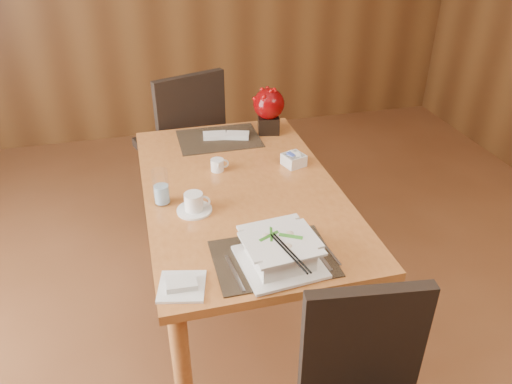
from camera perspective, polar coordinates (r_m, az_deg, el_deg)
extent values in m
cube|color=#C27235|center=(2.36, -1.73, 0.11)|extent=(0.90, 1.50, 0.04)
cylinder|color=#C27235|center=(2.05, -8.30, -20.35)|extent=(0.07, 0.07, 0.71)
cylinder|color=#C27235|center=(3.11, -11.52, -0.36)|extent=(0.07, 0.07, 0.71)
cylinder|color=#C27235|center=(2.21, 13.02, -16.09)|extent=(0.07, 0.07, 0.71)
cylinder|color=#C27235|center=(3.21, 2.40, 1.45)|extent=(0.07, 0.07, 0.71)
cube|color=black|center=(1.91, 1.98, -7.57)|extent=(0.45, 0.33, 0.01)
cube|color=black|center=(2.83, -4.24, 6.10)|extent=(0.45, 0.33, 0.01)
cube|color=white|center=(1.89, 2.70, -8.09)|extent=(0.32, 0.32, 0.01)
cube|color=white|center=(1.85, 2.74, -6.76)|extent=(0.23, 0.23, 0.10)
cylinder|color=#D7C374|center=(1.85, 2.75, -6.70)|extent=(0.19, 0.19, 0.08)
cylinder|color=white|center=(2.19, -7.05, -2.06)|extent=(0.15, 0.15, 0.01)
cylinder|color=white|center=(2.17, -7.13, -1.09)|extent=(0.10, 0.10, 0.08)
cylinder|color=black|center=(2.15, -7.18, -0.34)|extent=(0.07, 0.07, 0.01)
cylinder|color=white|center=(2.23, -10.80, 0.56)|extent=(0.10, 0.10, 0.17)
cube|color=white|center=(2.54, 4.33, 3.68)|extent=(0.12, 0.12, 0.06)
cube|color=black|center=(2.89, 1.44, 7.77)|extent=(0.14, 0.14, 0.10)
sphere|color=#770406|center=(2.84, 1.47, 10.04)|extent=(0.18, 0.18, 0.18)
cube|color=white|center=(1.81, -8.46, -10.64)|extent=(0.20, 0.20, 0.01)
cube|color=black|center=(1.73, 12.18, -16.59)|extent=(0.41, 0.10, 0.47)
cube|color=black|center=(3.41, -8.78, 5.20)|extent=(0.61, 0.61, 0.06)
cube|color=black|center=(3.11, -7.42, 8.56)|extent=(0.45, 0.20, 0.52)
cylinder|color=black|center=(3.75, -7.12, 3.57)|extent=(0.04, 0.04, 0.44)
cylinder|color=black|center=(3.45, -4.08, 1.06)|extent=(0.04, 0.04, 0.44)
cylinder|color=black|center=(3.62, -12.62, 1.90)|extent=(0.04, 0.04, 0.44)
cylinder|color=black|center=(3.30, -9.97, -0.86)|extent=(0.04, 0.04, 0.44)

